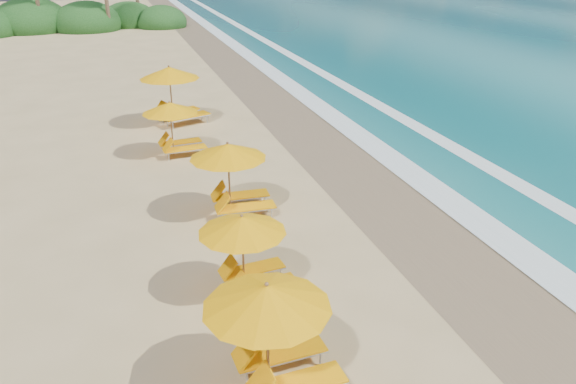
% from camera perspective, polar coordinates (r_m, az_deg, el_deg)
% --- Properties ---
extents(ground, '(160.00, 160.00, 0.00)m').
position_cam_1_polar(ground, '(15.92, 0.00, -3.95)').
color(ground, tan).
rests_on(ground, ground).
extents(wet_sand, '(4.00, 160.00, 0.01)m').
position_cam_1_polar(wet_sand, '(17.42, 12.66, -1.98)').
color(wet_sand, '#7D694A').
rests_on(wet_sand, ground).
extents(surf_foam, '(4.00, 160.00, 0.01)m').
position_cam_1_polar(surf_foam, '(18.84, 19.83, -0.77)').
color(surf_foam, white).
rests_on(surf_foam, ground).
extents(station_1, '(2.56, 2.39, 2.30)m').
position_cam_1_polar(station_1, '(10.06, -1.14, -13.88)').
color(station_1, olive).
rests_on(station_1, ground).
extents(station_2, '(2.35, 2.21, 2.04)m').
position_cam_1_polar(station_2, '(12.75, -3.99, -5.78)').
color(station_2, olive).
rests_on(station_2, ground).
extents(station_3, '(2.53, 2.35, 2.29)m').
position_cam_1_polar(station_3, '(16.51, -5.49, 1.91)').
color(station_3, olive).
rests_on(station_3, ground).
extents(station_4, '(2.44, 2.30, 2.14)m').
position_cam_1_polar(station_4, '(21.80, -11.47, 6.82)').
color(station_4, olive).
rests_on(station_4, ground).
extents(station_5, '(3.42, 3.35, 2.68)m').
position_cam_1_polar(station_5, '(25.75, -11.53, 10.13)').
color(station_5, olive).
rests_on(station_5, ground).
extents(treeline, '(25.80, 8.80, 9.74)m').
position_cam_1_polar(treeline, '(59.56, -23.85, 15.84)').
color(treeline, '#163D14').
rests_on(treeline, ground).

